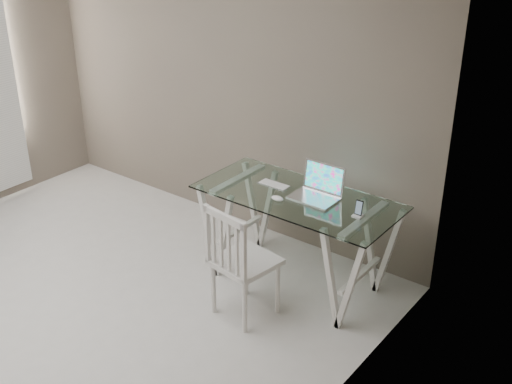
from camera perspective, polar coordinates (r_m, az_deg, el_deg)
desk at (r=4.84m, az=3.58°, el=-4.22°), size 1.50×0.70×0.75m
chair at (r=4.41m, az=-1.65°, el=-5.95°), size 0.45×0.45×0.87m
laptop at (r=4.65m, az=5.54°, el=0.23°), size 0.33×0.27×0.23m
keyboard at (r=4.83m, az=1.62°, el=0.66°), size 0.25×0.11×0.01m
mouse at (r=4.59m, az=1.91°, el=-0.57°), size 0.10×0.06×0.03m
phone_dock at (r=4.41m, az=9.08°, el=-1.80°), size 0.06×0.06×0.12m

